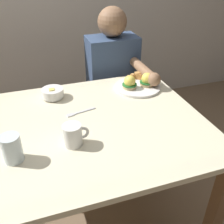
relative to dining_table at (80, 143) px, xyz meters
The scene contains 8 objects.
ground_plane 0.63m from the dining_table, ahead, with size 6.00×6.00×0.00m, color #7F664C.
dining_table is the anchor object (origin of this frame).
eggs_benedict_plate 0.51m from the dining_table, 32.95° to the left, with size 0.27×0.27×0.09m.
fruit_bowl 0.34m from the dining_table, 103.77° to the left, with size 0.12×0.12×0.06m.
coffee_mug 0.21m from the dining_table, 110.10° to the right, with size 0.11×0.08×0.09m.
fork 0.15m from the dining_table, 74.97° to the left, with size 0.16×0.05×0.00m.
water_glass_near 0.36m from the dining_table, 152.06° to the right, with size 0.08×0.08×0.11m.
diner_person 0.71m from the dining_table, 57.57° to the left, with size 0.34×0.54×1.14m.
Camera 1 is at (-0.17, -0.99, 1.43)m, focal length 41.63 mm.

